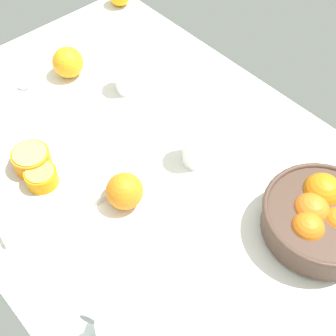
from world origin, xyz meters
TOP-DOWN VIEW (x-y plane):
  - ground_plane at (0.00, 0.00)cm, footprint 138.75×85.79cm
  - fruit_bowl at (32.88, 15.15)cm, footprint 25.43×25.43cm
  - juice_glass at (1.58, 9.80)cm, footprint 7.46×7.46cm
  - second_glass at (-29.08, 13.14)cm, footprint 6.84×6.84cm
  - cutting_board at (-22.75, -21.07)cm, footprint 39.79×31.83cm
  - orange_half_0 at (-23.28, -21.25)cm, footprint 6.96×6.96cm
  - orange_half_1 at (-15.69, -22.26)cm, footprint 7.31×7.31cm
  - orange_half_2 at (-21.12, -21.31)cm, footprint 8.80×8.80cm
  - loose_orange_0 at (-44.64, 4.71)cm, footprint 8.57×8.57cm
  - loose_orange_3 at (0.33, -10.87)cm, footprint 8.32×8.32cm
  - spoon at (-50.37, -10.48)cm, footprint 10.39×11.96cm

SIDE VIEW (x-z plane):
  - ground_plane at x=0.00cm, z-range -3.00..0.00cm
  - spoon at x=-50.37cm, z-range -0.07..0.93cm
  - cutting_board at x=-22.75cm, z-range 0.00..1.87cm
  - orange_half_0 at x=-23.28cm, z-range 1.84..5.29cm
  - second_glass at x=-29.08cm, z-range -0.43..7.73cm
  - orange_half_1 at x=-15.69cm, z-range 1.84..5.86cm
  - loose_orange_3 at x=0.33cm, z-range 0.00..8.32cm
  - orange_half_2 at x=-21.12cm, z-range 1.84..6.70cm
  - loose_orange_0 at x=-44.64cm, z-range 0.00..8.57cm
  - juice_glass at x=1.58cm, z-range -0.40..9.50cm
  - fruit_bowl at x=32.88cm, z-range -0.52..10.24cm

